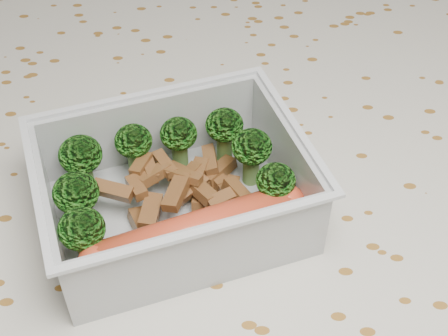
{
  "coord_description": "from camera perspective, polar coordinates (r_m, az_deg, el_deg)",
  "views": [
    {
      "loc": [
        -0.0,
        -0.33,
        1.1
      ],
      "look_at": [
        -0.0,
        -0.01,
        0.78
      ],
      "focal_mm": 50.0,
      "sensor_mm": 36.0,
      "label": 1
    }
  ],
  "objects": [
    {
      "name": "sausage",
      "position": [
        0.41,
        -2.53,
        -5.89
      ],
      "size": [
        0.15,
        0.08,
        0.03
      ],
      "color": "#CD4224",
      "rests_on": "lunch_container"
    },
    {
      "name": "lunch_container",
      "position": [
        0.44,
        -4.5,
        -2.62
      ],
      "size": [
        0.22,
        0.19,
        0.06
      ],
      "color": "silver",
      "rests_on": "tablecloth"
    },
    {
      "name": "meat_pile",
      "position": [
        0.45,
        -3.39,
        -1.57
      ],
      "size": [
        0.11,
        0.08,
        0.03
      ],
      "color": "brown",
      "rests_on": "lunch_container"
    },
    {
      "name": "tablecloth",
      "position": [
        0.5,
        0.28,
        -4.46
      ],
      "size": [
        1.46,
        0.96,
        0.19
      ],
      "color": "beige",
      "rests_on": "dining_table"
    },
    {
      "name": "dining_table",
      "position": [
        0.54,
        0.26,
        -7.94
      ],
      "size": [
        1.4,
        0.9,
        0.75
      ],
      "color": "brown",
      "rests_on": "ground"
    },
    {
      "name": "broccoli_florets",
      "position": [
        0.44,
        -6.07,
        0.14
      ],
      "size": [
        0.17,
        0.13,
        0.05
      ],
      "color": "#608C3F",
      "rests_on": "lunch_container"
    }
  ]
}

